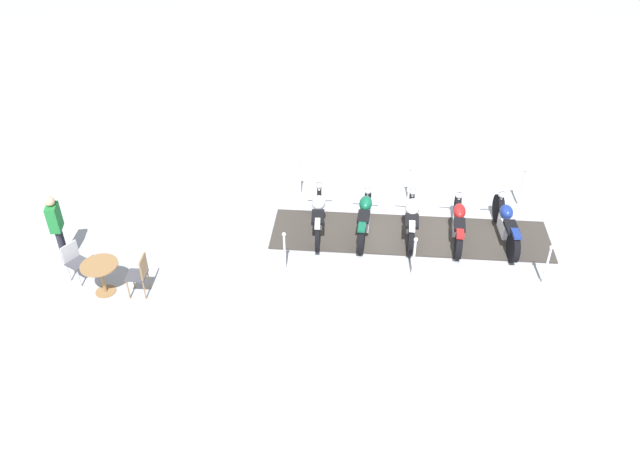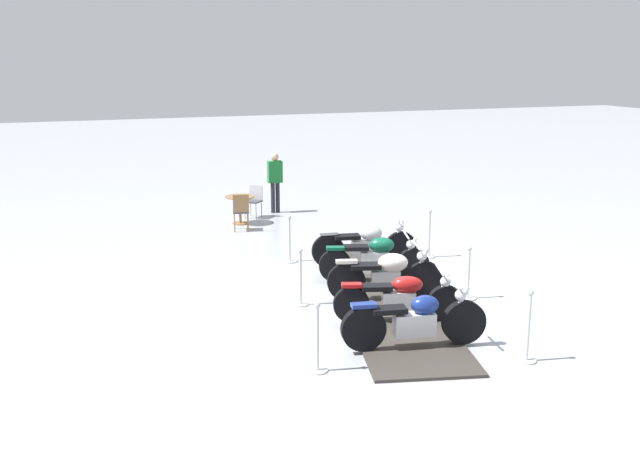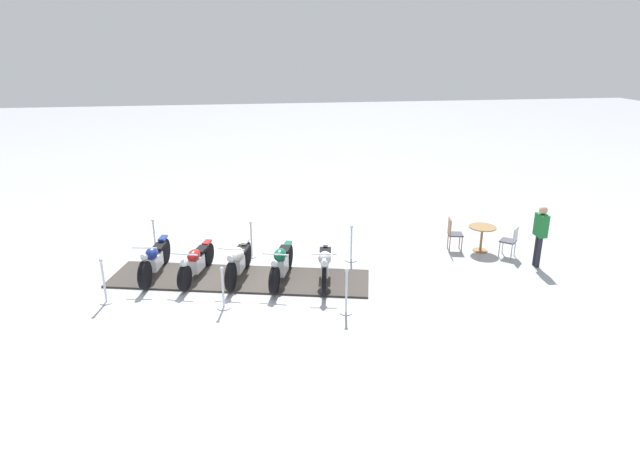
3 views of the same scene
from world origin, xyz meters
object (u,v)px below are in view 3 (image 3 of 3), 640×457
Objects in this scene: motorcycle_navy at (154,259)px; stanchion_left_mid at (252,244)px; cafe_table at (482,233)px; cafe_chair_across_table at (453,232)px; motorcycle_maroon at (196,262)px; cafe_chair_near_table at (511,240)px; motorcycle_chrome at (325,264)px; stanchion_right_front at (105,287)px; stanchion_right_rear at (346,297)px; motorcycle_forest at (281,263)px; bystander_person at (540,231)px; stanchion_right_mid at (223,295)px; motorcycle_cream at (238,261)px; stanchion_left_rear at (351,250)px; stanchion_left_front at (155,242)px.

stanchion_left_mid is at bearing 121.80° from motorcycle_navy.
stanchion_left_mid is 1.37× the size of cafe_table.
cafe_chair_across_table is at bearing 77.85° from cafe_table.
motorcycle_maroon is at bearing 131.26° from stanchion_left_mid.
motorcycle_chrome is at bearing 52.36° from cafe_chair_near_table.
stanchion_right_rear is at bearing -103.79° from stanchion_right_front.
stanchion_left_mid reaches higher than motorcycle_navy.
motorcycle_maroon is 2.20m from motorcycle_forest.
cafe_chair_across_table is 2.37m from bystander_person.
cafe_table is at bearing -55.76° from stanchion_right_rear.
cafe_table is (1.80, -10.04, 0.17)m from stanchion_right_front.
bystander_person is (-0.55, -9.04, 0.56)m from motorcycle_maroon.
stanchion_right_mid is at bearing -103.79° from stanchion_right_front.
motorcycle_maroon is at bearing 95.19° from cafe_table.
stanchion_right_mid is at bearing 55.83° from cafe_chair_near_table.
cafe_table is at bearing 102.97° from motorcycle_navy.
motorcycle_forest is 6.54m from cafe_chair_near_table.
motorcycle_cream is at bearing -13.74° from stanchion_right_mid.
stanchion_left_rear is (1.66, -6.18, -0.08)m from stanchion_right_front.
stanchion_right_mid is at bearing 40.24° from motorcycle_maroon.
stanchion_right_rear is 5.60m from stanchion_right_front.
motorcycle_maroon is 1.02× the size of motorcycle_cream.
motorcycle_forest is at bearing 34.52° from stanchion_right_rear.
motorcycle_navy is 2.70m from stanchion_left_mid.
motorcycle_chrome is 2.22× the size of stanchion_right_mid.
motorcycle_forest is 1.88m from stanchion_right_mid.
cafe_chair_across_table reaches higher than cafe_chair_near_table.
stanchion_right_rear is 1.40× the size of cafe_table.
cafe_chair_near_table is (-0.09, -9.70, 0.04)m from motorcycle_navy.
motorcycle_maroon is at bearing -146.57° from stanchion_left_front.
cafe_chair_across_table is (1.17, -6.16, 0.03)m from motorcycle_cream.
stanchion_right_mid is 1.05× the size of cafe_chair_across_table.
stanchion_right_front is (1.34, 5.44, 0.00)m from stanchion_right_rear.
stanchion_left_mid reaches higher than motorcycle_forest.
motorcycle_navy is 1.07× the size of motorcycle_maroon.
motorcycle_chrome is 5.52m from cafe_chair_near_table.
stanchion_left_mid reaches higher than motorcycle_maroon.
stanchion_right_rear reaches higher than stanchion_left_mid.
motorcycle_chrome is 5.87m from bystander_person.
motorcycle_navy is 1.09m from motorcycle_maroon.
bystander_person is at bearing 104.60° from motorcycle_maroon.
stanchion_left_rear is at bearing -55.99° from stanchion_right_mid.
stanchion_left_front is at bearing -174.77° from cafe_chair_across_table.
bystander_person reaches higher than stanchion_right_mid.
stanchion_left_mid is at bearing 149.32° from motorcycle_maroon.
cafe_chair_across_table reaches higher than cafe_table.
stanchion_left_mid is (2.06, 1.76, -0.13)m from motorcycle_chrome.
motorcycle_navy is at bearing -86.12° from motorcycle_maroon.
cafe_table is at bearing 113.26° from motorcycle_maroon.
stanchion_left_mid is at bearing -103.79° from stanchion_left_front.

